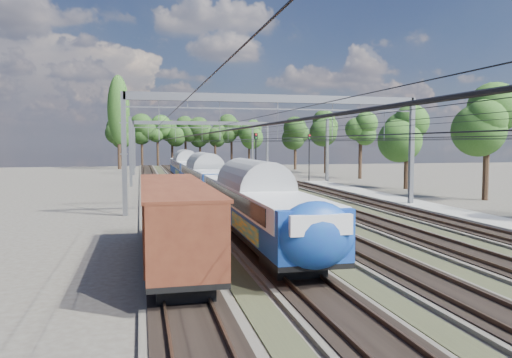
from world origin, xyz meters
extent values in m
cube|color=#47423A|center=(-9.00, 45.00, 0.07)|extent=(3.00, 130.00, 0.15)
cube|color=black|center=(-9.00, 45.00, 0.17)|extent=(2.50, 130.00, 0.06)
cube|color=#473326|center=(-9.72, 45.00, 0.27)|extent=(0.08, 130.00, 0.14)
cube|color=#473326|center=(-8.28, 45.00, 0.27)|extent=(0.08, 130.00, 0.14)
cube|color=#47423A|center=(-4.50, 45.00, 0.07)|extent=(3.00, 130.00, 0.15)
cube|color=black|center=(-4.50, 45.00, 0.17)|extent=(2.50, 130.00, 0.06)
cube|color=#473326|center=(-5.22, 45.00, 0.27)|extent=(0.08, 130.00, 0.14)
cube|color=#473326|center=(-3.78, 45.00, 0.27)|extent=(0.08, 130.00, 0.14)
cube|color=#47423A|center=(0.00, 45.00, 0.07)|extent=(3.00, 130.00, 0.15)
cube|color=black|center=(0.00, 45.00, 0.17)|extent=(2.50, 130.00, 0.06)
cube|color=#473326|center=(-0.72, 45.00, 0.27)|extent=(0.08, 130.00, 0.14)
cube|color=#473326|center=(0.72, 45.00, 0.27)|extent=(0.08, 130.00, 0.14)
cube|color=#47423A|center=(4.50, 45.00, 0.07)|extent=(3.00, 130.00, 0.15)
cube|color=black|center=(4.50, 45.00, 0.17)|extent=(2.50, 130.00, 0.06)
cube|color=#473326|center=(3.78, 45.00, 0.27)|extent=(0.08, 130.00, 0.14)
cube|color=#473326|center=(5.22, 45.00, 0.27)|extent=(0.08, 130.00, 0.14)
cube|color=#47423A|center=(9.00, 45.00, 0.07)|extent=(3.00, 130.00, 0.15)
cube|color=black|center=(9.00, 45.00, 0.17)|extent=(2.50, 130.00, 0.06)
cube|color=#473326|center=(8.28, 45.00, 0.27)|extent=(0.08, 130.00, 0.14)
cube|color=#473326|center=(9.72, 45.00, 0.27)|extent=(0.08, 130.00, 0.14)
cube|color=#353222|center=(-6.75, 45.00, 0.03)|extent=(1.10, 130.00, 0.05)
cube|color=#353222|center=(-2.25, 45.00, 0.03)|extent=(1.10, 130.00, 0.05)
cube|color=#353222|center=(2.25, 45.00, 0.03)|extent=(1.10, 130.00, 0.05)
cube|color=#353222|center=(6.75, 45.00, 0.03)|extent=(1.10, 130.00, 0.05)
cube|color=gray|center=(12.00, 20.00, 0.15)|extent=(3.00, 70.00, 0.30)
cube|color=gray|center=(-11.50, 30.00, 4.50)|extent=(0.35, 0.35, 9.00)
cube|color=gray|center=(11.50, 30.00, 4.50)|extent=(0.35, 0.35, 9.00)
cube|color=gray|center=(0.00, 30.00, 8.70)|extent=(23.00, 0.35, 0.60)
cube|color=gray|center=(-11.50, 78.00, 4.50)|extent=(0.35, 0.35, 9.00)
cube|color=gray|center=(11.50, 78.00, 4.50)|extent=(0.35, 0.35, 9.00)
cube|color=gray|center=(0.00, 78.00, 8.70)|extent=(23.00, 0.35, 0.60)
cube|color=gray|center=(-11.50, 55.00, 4.25)|extent=(0.35, 0.35, 8.50)
cube|color=gray|center=(-11.50, 100.00, 4.25)|extent=(0.35, 0.35, 8.50)
cube|color=gray|center=(13.80, 55.00, 4.25)|extent=(0.35, 0.35, 8.50)
cube|color=gray|center=(13.80, 100.00, 4.25)|extent=(0.35, 0.35, 8.50)
cylinder|color=black|center=(-9.00, 45.00, 5.50)|extent=(0.03, 130.00, 0.03)
cylinder|color=black|center=(-9.00, 45.00, 6.60)|extent=(0.03, 130.00, 0.03)
cylinder|color=black|center=(-4.50, 45.00, 5.50)|extent=(0.03, 130.00, 0.03)
cylinder|color=black|center=(-4.50, 45.00, 6.60)|extent=(0.03, 130.00, 0.03)
cylinder|color=black|center=(0.00, 45.00, 5.50)|extent=(0.03, 130.00, 0.03)
cylinder|color=black|center=(0.00, 45.00, 6.60)|extent=(0.03, 130.00, 0.03)
cylinder|color=black|center=(4.50, 45.00, 5.50)|extent=(0.03, 130.00, 0.03)
cylinder|color=black|center=(4.50, 45.00, 6.60)|extent=(0.03, 130.00, 0.03)
cylinder|color=black|center=(9.00, 45.00, 5.50)|extent=(0.03, 130.00, 0.03)
cylinder|color=black|center=(9.00, 45.00, 6.60)|extent=(0.03, 130.00, 0.03)
cylinder|color=black|center=(-14.48, 110.43, 2.86)|extent=(0.56, 0.56, 5.73)
sphere|color=#153A15|center=(-14.48, 110.43, 7.45)|extent=(5.49, 5.49, 5.49)
cylinder|color=black|center=(-10.60, 112.08, 3.07)|extent=(0.56, 0.56, 6.13)
sphere|color=#153A15|center=(-10.60, 112.08, 7.97)|extent=(3.88, 3.88, 3.88)
cylinder|color=black|center=(-7.48, 110.43, 3.05)|extent=(0.56, 0.56, 6.10)
sphere|color=#153A15|center=(-7.48, 110.43, 7.93)|extent=(4.39, 4.39, 4.39)
cylinder|color=black|center=(-2.92, 113.30, 3.54)|extent=(0.56, 0.56, 7.09)
sphere|color=#153A15|center=(-2.92, 113.30, 9.21)|extent=(4.07, 4.07, 4.07)
cylinder|color=black|center=(0.38, 112.72, 3.00)|extent=(0.56, 0.56, 6.00)
sphere|color=#153A15|center=(0.38, 112.72, 7.79)|extent=(4.60, 4.60, 4.60)
cylinder|color=black|center=(4.27, 111.04, 3.70)|extent=(0.56, 0.56, 7.41)
sphere|color=#153A15|center=(4.27, 111.04, 9.63)|extent=(4.83, 4.83, 4.83)
cylinder|color=black|center=(7.60, 111.89, 3.48)|extent=(0.56, 0.56, 6.95)
sphere|color=#153A15|center=(7.60, 111.89, 9.04)|extent=(5.48, 5.48, 5.48)
cylinder|color=black|center=(11.67, 111.94, 3.40)|extent=(0.56, 0.56, 6.80)
sphere|color=#153A15|center=(11.67, 111.94, 8.83)|extent=(4.49, 4.49, 4.49)
cylinder|color=black|center=(14.98, 111.28, 3.14)|extent=(0.56, 0.56, 6.28)
sphere|color=#153A15|center=(14.98, 111.28, 8.17)|extent=(4.25, 4.25, 4.25)
cylinder|color=black|center=(21.26, 32.20, 3.17)|extent=(0.56, 0.56, 6.34)
sphere|color=#153A15|center=(21.26, 32.20, 8.24)|extent=(4.39, 4.39, 4.39)
cylinder|color=black|center=(20.04, 45.24, 2.87)|extent=(0.56, 0.56, 5.74)
sphere|color=#153A15|center=(20.04, 45.24, 7.47)|extent=(4.89, 4.89, 4.89)
cylinder|color=black|center=(21.37, 58.44, 2.63)|extent=(0.56, 0.56, 5.26)
sphere|color=#153A15|center=(21.37, 58.44, 6.83)|extent=(4.49, 4.49, 4.49)
cylinder|color=black|center=(19.90, 73.97, 3.38)|extent=(0.56, 0.56, 6.76)
sphere|color=#153A15|center=(19.90, 73.97, 8.78)|extent=(4.35, 4.35, 4.35)
cylinder|color=black|center=(20.99, 87.66, 3.18)|extent=(0.56, 0.56, 6.36)
sphere|color=#153A15|center=(20.99, 87.66, 8.27)|extent=(3.86, 3.86, 3.86)
cylinder|color=black|center=(-14.50, 98.00, 8.00)|extent=(0.70, 0.70, 16.00)
ellipsoid|color=#29531B|center=(-14.50, 98.00, 12.00)|extent=(4.40, 4.40, 14.08)
cube|color=black|center=(-4.50, 11.71, 0.55)|extent=(2.00, 3.00, 0.80)
cube|color=black|center=(-4.50, 25.70, 0.55)|extent=(2.00, 3.00, 0.80)
cube|color=#104898|center=(-4.50, 18.70, 2.05)|extent=(2.80, 19.99, 1.90)
cube|color=silver|center=(-4.50, 18.70, 2.55)|extent=(2.88, 19.19, 0.95)
cube|color=black|center=(-3.05, 18.70, 2.55)|extent=(0.04, 16.99, 0.70)
cube|color=#FFB70D|center=(-4.50, 14.31, 1.55)|extent=(2.90, 5.60, 0.70)
cylinder|color=#96999C|center=(-4.50, 18.70, 3.00)|extent=(2.84, 19.99, 2.84)
cube|color=black|center=(-4.50, 32.30, 0.55)|extent=(2.00, 3.00, 0.80)
cube|color=black|center=(-4.50, 46.29, 0.55)|extent=(2.00, 3.00, 0.80)
cube|color=#104898|center=(-4.50, 39.29, 2.05)|extent=(2.80, 19.99, 1.90)
cube|color=silver|center=(-4.50, 39.29, 2.55)|extent=(2.88, 19.19, 0.95)
cube|color=black|center=(-3.05, 39.29, 2.55)|extent=(0.04, 16.99, 0.70)
cube|color=#FFB70D|center=(-4.50, 34.89, 1.55)|extent=(2.90, 5.60, 0.70)
cylinder|color=#96999C|center=(-4.50, 39.29, 3.00)|extent=(2.84, 19.99, 2.84)
cube|color=black|center=(-4.50, 52.88, 0.55)|extent=(2.00, 3.00, 0.80)
cube|color=black|center=(-4.50, 66.88, 0.55)|extent=(2.00, 3.00, 0.80)
cube|color=#104898|center=(-4.50, 59.88, 2.05)|extent=(2.80, 19.99, 1.90)
cube|color=silver|center=(-4.50, 59.88, 2.55)|extent=(2.88, 19.19, 0.95)
cube|color=black|center=(-3.05, 59.88, 2.55)|extent=(0.04, 16.99, 0.70)
cube|color=#FFB70D|center=(-4.50, 55.48, 1.55)|extent=(2.90, 5.60, 0.70)
cylinder|color=#96999C|center=(-4.50, 59.88, 3.00)|extent=(2.84, 19.99, 2.84)
ellipsoid|color=#104898|center=(-4.50, 8.91, 2.10)|extent=(2.84, 1.56, 2.42)
cube|color=black|center=(-9.00, 9.55, 0.47)|extent=(1.90, 2.47, 0.66)
cube|color=black|center=(-9.00, 18.84, 0.47)|extent=(1.90, 2.47, 0.66)
cube|color=black|center=(-9.00, 14.20, 0.90)|extent=(2.56, 13.27, 0.19)
cube|color=#512115|center=(-9.00, 14.20, 2.23)|extent=(2.56, 13.27, 2.47)
cube|color=#512115|center=(-9.00, 14.20, 3.51)|extent=(2.75, 13.27, 0.11)
imported|color=black|center=(-0.62, 86.43, 0.95)|extent=(0.65, 0.80, 1.90)
cylinder|color=black|center=(2.87, 49.73, 2.84)|extent=(0.16, 0.16, 5.67)
cube|color=black|center=(2.87, 49.73, 6.07)|extent=(0.46, 0.37, 0.79)
sphere|color=red|center=(2.87, 49.58, 6.30)|extent=(0.18, 0.18, 0.18)
sphere|color=#0C9919|center=(2.87, 49.58, 5.90)|extent=(0.18, 0.18, 0.18)
cylinder|color=black|center=(12.72, 59.10, 2.87)|extent=(0.16, 0.16, 5.73)
cube|color=black|center=(12.72, 59.10, 6.13)|extent=(0.42, 0.28, 0.80)
sphere|color=red|center=(12.72, 58.95, 6.36)|extent=(0.18, 0.18, 0.18)
sphere|color=#0C9919|center=(12.72, 58.95, 5.96)|extent=(0.18, 0.18, 0.18)
camera|label=1|loc=(-10.38, -7.26, 5.29)|focal=35.00mm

